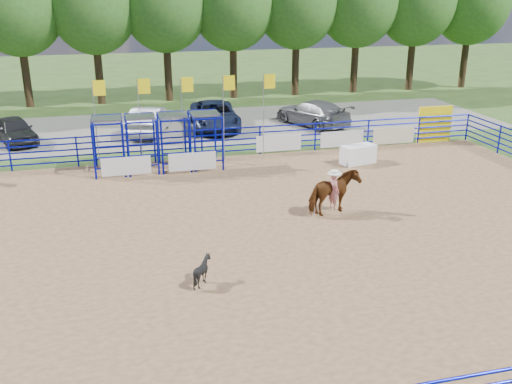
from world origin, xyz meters
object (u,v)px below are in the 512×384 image
horse_and_rider (334,191)px  car_b (149,120)px  car_c (215,115)px  car_d (312,113)px  calf (202,271)px  announcer_table (358,154)px  car_a (15,130)px

horse_and_rider → car_b: size_ratio=0.50×
car_c → car_d: (6.02, -0.68, -0.02)m
calf → car_b: bearing=-10.4°
car_d → announcer_table: bearing=62.3°
announcer_table → horse_and_rider: 6.94m
car_d → horse_and_rider: bearing=49.7°
calf → car_c: size_ratio=0.15×
car_b → car_d: car_b is taller
calf → car_a: size_ratio=0.20×
car_d → car_c: bearing=-30.5°
car_a → car_d: 17.32m
horse_and_rider → car_a: horse_and_rider is taller
announcer_table → horse_and_rider: size_ratio=0.69×
car_b → car_d: 9.96m
horse_and_rider → car_c: horse_and_rider is taller
calf → car_a: 19.81m
horse_and_rider → calf: bearing=-143.6°
car_b → car_a: bearing=20.2°
calf → announcer_table: bearing=-53.4°
calf → car_c: 19.40m
horse_and_rider → calf: horse_and_rider is taller
horse_and_rider → car_a: size_ratio=0.58×
car_d → car_a: bearing=-23.9°
horse_and_rider → car_d: horse_and_rider is taller
car_c → announcer_table: bearing=-54.8°
calf → car_b: 18.69m
calf → car_d: size_ratio=0.16×
announcer_table → calf: bearing=-132.5°
car_d → car_b: bearing=-26.0°
horse_and_rider → car_c: bearing=97.3°
horse_and_rider → car_b: (-5.83, 14.51, -0.13)m
horse_and_rider → car_d: 14.77m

